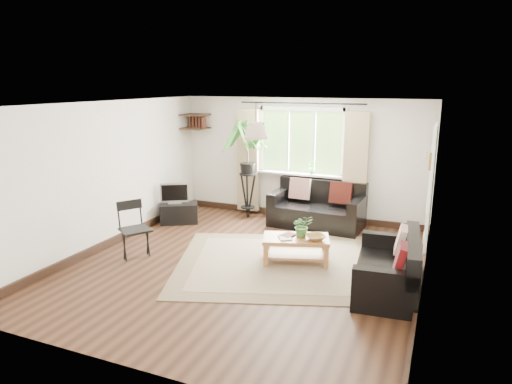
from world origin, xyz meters
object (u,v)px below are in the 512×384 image
at_px(sofa_back, 317,206).
at_px(folding_chair, 135,231).
at_px(tv_stand, 179,213).
at_px(palm_stand, 248,170).
at_px(sofa_right, 387,264).
at_px(coffee_table, 296,250).

bearing_deg(sofa_back, folding_chair, -126.33).
xyz_separation_m(tv_stand, folding_chair, (0.38, -1.85, 0.25)).
height_order(tv_stand, palm_stand, palm_stand).
distance_m(sofa_back, palm_stand, 1.56).
bearing_deg(tv_stand, palm_stand, 6.23).
bearing_deg(sofa_right, palm_stand, -132.76).
xyz_separation_m(sofa_back, sofa_right, (1.58, -2.31, -0.04)).
bearing_deg(sofa_right, coffee_table, -112.96).
relative_size(sofa_right, folding_chair, 1.73).
distance_m(sofa_back, tv_stand, 2.68).
xyz_separation_m(coffee_table, folding_chair, (-2.36, -0.78, 0.24)).
distance_m(coffee_table, palm_stand, 2.62).
distance_m(sofa_right, tv_stand, 4.41).
distance_m(palm_stand, folding_chair, 2.83).
bearing_deg(tv_stand, sofa_back, -13.49).
distance_m(sofa_back, sofa_right, 2.80).
bearing_deg(sofa_right, tv_stand, -115.11).
xyz_separation_m(tv_stand, palm_stand, (1.11, 0.83, 0.80)).
bearing_deg(coffee_table, sofa_right, -18.10).
bearing_deg(tv_stand, coffee_table, -51.90).
bearing_deg(sofa_right, sofa_back, -150.48).
bearing_deg(tv_stand, folding_chair, -109.10).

